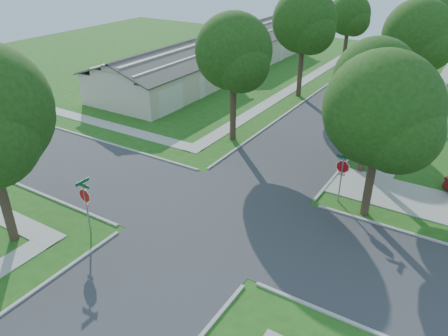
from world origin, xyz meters
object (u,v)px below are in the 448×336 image
stop_sign_ne (342,169)px  car_curb_east (384,85)px  tree_w_mid (305,24)px  car_curb_west (379,60)px  tree_ne_corner (383,115)px  tree_w_near (234,55)px  tree_e_near (375,83)px  house_nw_near (163,77)px  stop_sign_sw (85,198)px  tree_e_far (443,19)px  tree_e_mid (418,38)px  tree_w_far (349,17)px  house_nw_far (250,45)px

stop_sign_ne → car_curb_east: size_ratio=0.69×
stop_sign_ne → tree_w_mid: bearing=119.8°
car_curb_east → car_curb_west: (-3.04, 10.10, -0.08)m
tree_ne_corner → car_curb_east: tree_ne_corner is taller
tree_w_near → car_curb_east: (6.48, 17.09, -5.38)m
tree_e_near → car_curb_west: bearing=102.3°
stop_sign_ne → car_curb_west: size_ratio=0.67×
stop_sign_ne → tree_ne_corner: size_ratio=0.34×
house_nw_near → stop_sign_sw: bearing=-60.2°
stop_sign_sw → tree_e_far: size_ratio=0.34×
tree_e_mid → tree_w_far: tree_e_mid is taller
tree_w_near → tree_ne_corner: bearing=-23.6°
stop_sign_sw → house_nw_near: size_ratio=0.22×
tree_w_mid → tree_e_far: bearing=54.1°
tree_e_far → car_curb_west: (-5.95, 2.19, -5.33)m
tree_e_mid → house_nw_far: bearing=152.1°
car_curb_east → tree_e_near: bearing=-81.2°
stop_sign_ne → tree_e_mid: tree_e_mid is taller
tree_ne_corner → house_nw_near: size_ratio=0.64×
tree_e_far → tree_w_mid: (-9.39, -13.00, 0.51)m
house_nw_near → tree_w_far: bearing=59.2°
car_curb_east → tree_w_far: bearing=128.5°
tree_w_mid → house_nw_far: bearing=135.9°
stop_sign_sw → tree_w_near: (0.06, 13.71, 4.08)m
tree_w_mid → tree_w_far: tree_w_mid is taller
car_curb_east → tree_ne_corner: bearing=-79.2°
stop_sign_ne → tree_e_far: 29.57m
tree_w_near → tree_ne_corner: 12.02m
tree_w_far → house_nw_far: bearing=-170.0°
stop_sign_ne → tree_e_far: size_ratio=0.34×
tree_w_far → car_curb_east: tree_w_far is taller
tree_w_mid → car_curb_west: tree_w_mid is taller
stop_sign_ne → tree_w_far: size_ratio=0.37×
stop_sign_ne → tree_w_far: bearing=107.7°
stop_sign_ne → car_curb_east: (-2.86, 21.39, -1.30)m
tree_w_far → tree_ne_corner: bearing=-69.7°
stop_sign_sw → tree_ne_corner: bearing=38.8°
tree_e_mid → car_curb_west: size_ratio=2.06×
house_nw_near → stop_sign_ne: bearing=-26.5°
tree_e_mid → car_curb_east: size_ratio=2.14×
tree_w_far → tree_e_near: bearing=-69.4°
tree_e_near → tree_w_far: bearing=110.6°
house_nw_far → house_nw_near: bearing=-90.0°
tree_ne_corner → tree_e_far: bearing=93.1°
house_nw_near → tree_ne_corner: bearing=-25.8°
car_curb_east → car_curb_west: car_curb_east is taller
stop_sign_ne → house_nw_far: house_nw_far is taller
tree_ne_corner → tree_w_mid: bearing=123.2°
house_nw_near → car_curb_west: 25.86m
house_nw_near → house_nw_far: bearing=90.0°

